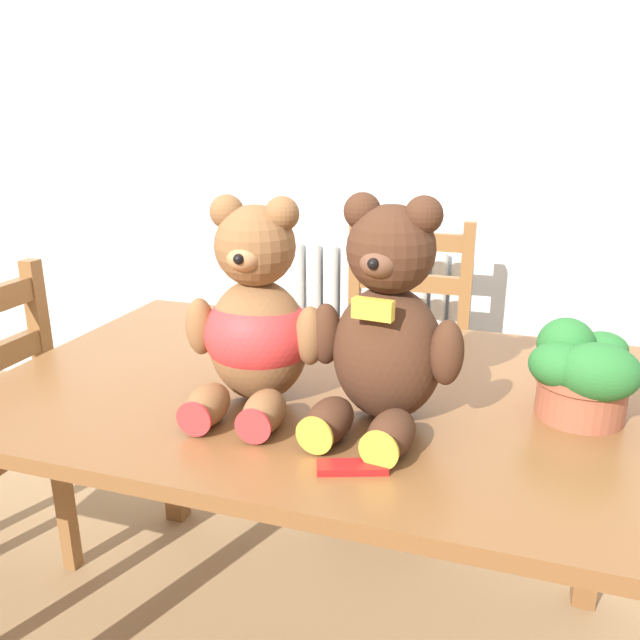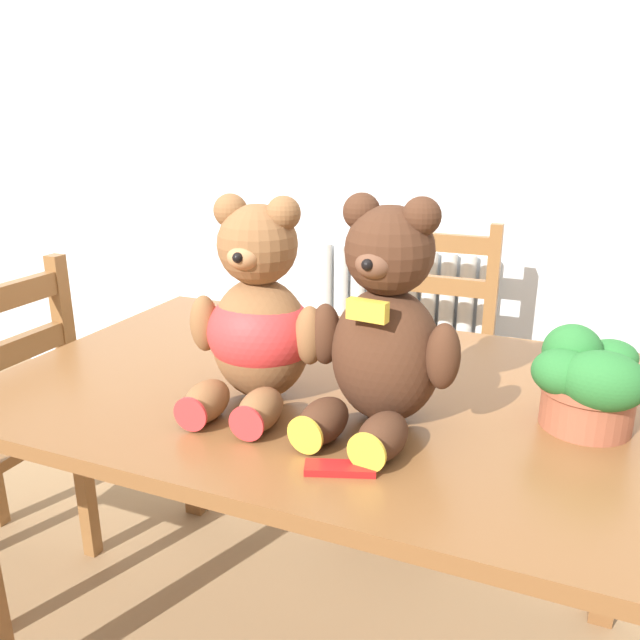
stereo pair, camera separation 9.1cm
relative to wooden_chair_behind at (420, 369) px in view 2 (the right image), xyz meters
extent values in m
cube|color=silver|center=(-0.02, 0.45, 0.83)|extent=(8.00, 0.04, 2.60)
cylinder|color=silver|center=(-0.51, 0.38, -0.07)|extent=(0.06, 0.06, 0.80)
cylinder|color=silver|center=(-0.43, 0.38, -0.07)|extent=(0.06, 0.06, 0.80)
cylinder|color=silver|center=(-0.36, 0.38, -0.07)|extent=(0.06, 0.06, 0.80)
cylinder|color=silver|center=(-0.29, 0.38, -0.07)|extent=(0.06, 0.06, 0.80)
cylinder|color=silver|center=(-0.21, 0.38, -0.07)|extent=(0.06, 0.06, 0.80)
cylinder|color=silver|center=(-0.14, 0.38, -0.07)|extent=(0.06, 0.06, 0.80)
cylinder|color=silver|center=(-0.07, 0.38, -0.07)|extent=(0.06, 0.06, 0.80)
cylinder|color=silver|center=(0.00, 0.38, -0.07)|extent=(0.06, 0.06, 0.80)
cylinder|color=silver|center=(0.08, 0.38, -0.07)|extent=(0.06, 0.06, 0.80)
cylinder|color=silver|center=(0.15, 0.38, -0.07)|extent=(0.06, 0.06, 0.80)
cube|color=silver|center=(-0.18, 0.38, -0.45)|extent=(0.73, 0.10, 0.04)
cube|color=brown|center=(-0.02, -0.82, 0.26)|extent=(1.37, 0.90, 0.03)
cube|color=brown|center=(-0.65, -0.42, -0.11)|extent=(0.06, 0.06, 0.71)
cube|color=brown|center=(0.62, -0.42, -0.11)|extent=(0.06, 0.06, 0.71)
cube|color=brown|center=(0.00, -0.05, -0.03)|extent=(0.43, 0.43, 0.03)
cube|color=brown|center=(0.20, -0.25, -0.25)|extent=(0.04, 0.04, 0.43)
cube|color=brown|center=(-0.20, -0.25, -0.25)|extent=(0.04, 0.04, 0.43)
cube|color=brown|center=(0.20, 0.14, 0.01)|extent=(0.04, 0.04, 0.95)
cube|color=brown|center=(-0.20, 0.14, 0.01)|extent=(0.04, 0.04, 0.95)
cube|color=brown|center=(0.00, 0.14, 0.41)|extent=(0.35, 0.03, 0.06)
cube|color=brown|center=(0.00, 0.14, 0.26)|extent=(0.35, 0.03, 0.06)
cube|color=brown|center=(-0.83, -0.73, 0.00)|extent=(0.04, 0.04, 0.94)
cube|color=brown|center=(-0.83, -0.91, 0.40)|extent=(0.03, 0.31, 0.06)
cube|color=brown|center=(-0.83, -0.91, 0.26)|extent=(0.03, 0.31, 0.06)
ellipsoid|color=brown|center=(-0.11, -0.93, 0.40)|extent=(0.21, 0.18, 0.24)
sphere|color=brown|center=(-0.11, -0.93, 0.59)|extent=(0.15, 0.15, 0.15)
sphere|color=brown|center=(-0.06, -0.93, 0.65)|extent=(0.06, 0.06, 0.06)
sphere|color=brown|center=(-0.16, -0.93, 0.65)|extent=(0.06, 0.06, 0.06)
ellipsoid|color=#B2794C|center=(-0.11, -0.99, 0.58)|extent=(0.07, 0.06, 0.05)
sphere|color=black|center=(-0.10, -1.02, 0.58)|extent=(0.02, 0.02, 0.02)
ellipsoid|color=brown|center=(0.00, -0.95, 0.43)|extent=(0.06, 0.06, 0.11)
ellipsoid|color=brown|center=(-0.22, -0.96, 0.43)|extent=(0.06, 0.06, 0.11)
ellipsoid|color=brown|center=(-0.05, -1.05, 0.31)|extent=(0.08, 0.13, 0.07)
cylinder|color=red|center=(-0.04, -1.11, 0.31)|extent=(0.07, 0.01, 0.06)
ellipsoid|color=brown|center=(-0.16, -1.06, 0.31)|extent=(0.08, 0.13, 0.07)
cylinder|color=red|center=(-0.15, -1.12, 0.31)|extent=(0.07, 0.01, 0.06)
ellipsoid|color=red|center=(-0.11, -0.93, 0.41)|extent=(0.23, 0.20, 0.18)
ellipsoid|color=#472819|center=(0.15, -0.93, 0.40)|extent=(0.23, 0.20, 0.25)
sphere|color=#472819|center=(0.15, -0.93, 0.60)|extent=(0.16, 0.16, 0.16)
sphere|color=#472819|center=(0.20, -0.94, 0.66)|extent=(0.07, 0.07, 0.07)
sphere|color=#472819|center=(0.09, -0.92, 0.66)|extent=(0.07, 0.07, 0.07)
ellipsoid|color=brown|center=(0.14, -0.99, 0.58)|extent=(0.07, 0.07, 0.05)
sphere|color=black|center=(0.14, -1.02, 0.59)|extent=(0.02, 0.02, 0.02)
ellipsoid|color=#472819|center=(0.26, -0.97, 0.43)|extent=(0.07, 0.07, 0.12)
ellipsoid|color=#472819|center=(0.03, -0.94, 0.43)|extent=(0.07, 0.07, 0.12)
ellipsoid|color=#472819|center=(0.19, -1.07, 0.31)|extent=(0.09, 0.13, 0.07)
cylinder|color=gold|center=(0.18, -1.13, 0.31)|extent=(0.07, 0.01, 0.07)
ellipsoid|color=#472819|center=(0.08, -1.05, 0.31)|extent=(0.09, 0.13, 0.07)
cylinder|color=gold|center=(0.07, -1.11, 0.31)|extent=(0.07, 0.01, 0.07)
cube|color=gold|center=(0.14, -1.01, 0.51)|extent=(0.07, 0.03, 0.03)
cylinder|color=#9E5138|center=(0.50, -0.82, 0.32)|extent=(0.16, 0.16, 0.09)
cylinder|color=#9E5138|center=(0.50, -0.82, 0.36)|extent=(0.17, 0.17, 0.02)
ellipsoid|color=#286B2D|center=(0.53, -0.83, 0.39)|extent=(0.10, 0.09, 0.07)
ellipsoid|color=#286B2D|center=(0.53, -0.77, 0.40)|extent=(0.09, 0.09, 0.06)
ellipsoid|color=#286B2D|center=(0.46, -0.80, 0.41)|extent=(0.11, 0.10, 0.10)
ellipsoid|color=#286B2D|center=(0.45, -0.85, 0.39)|extent=(0.11, 0.10, 0.08)
ellipsoid|color=#286B2D|center=(0.51, -0.87, 0.39)|extent=(0.14, 0.11, 0.10)
cube|color=red|center=(0.14, -1.14, 0.28)|extent=(0.12, 0.07, 0.01)
camera|label=1|loc=(0.36, -1.98, 0.81)|focal=35.00mm
camera|label=2|loc=(0.45, -1.95, 0.81)|focal=35.00mm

